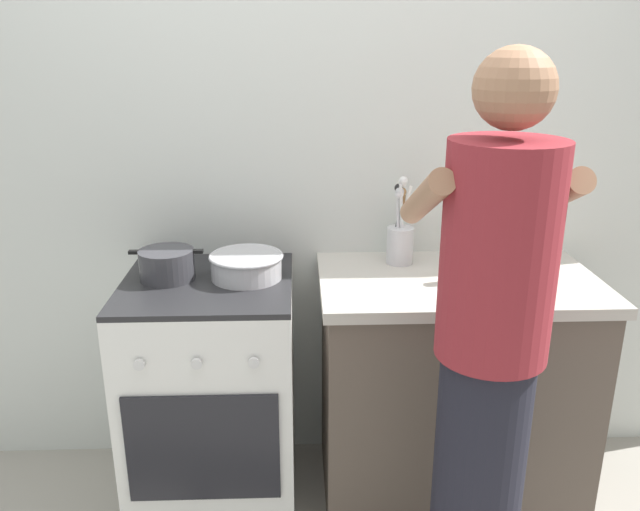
{
  "coord_description": "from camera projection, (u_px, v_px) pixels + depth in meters",
  "views": [
    {
      "loc": [
        -0.03,
        -1.97,
        1.71
      ],
      "look_at": [
        0.05,
        0.12,
        1.0
      ],
      "focal_mm": 35.86,
      "sensor_mm": 36.0,
      "label": 1
    }
  ],
  "objects": [
    {
      "name": "spice_bottle",
      "position": [
        451.0,
        270.0,
        2.22
      ],
      "size": [
        0.04,
        0.04,
        0.09
      ],
      "color": "silver",
      "rests_on": "countertop"
    },
    {
      "name": "back_wall",
      "position": [
        355.0,
        163.0,
        2.49
      ],
      "size": [
        3.2,
        0.1,
        2.5
      ],
      "color": "silver",
      "rests_on": "ground"
    },
    {
      "name": "stove_range",
      "position": [
        213.0,
        393.0,
        2.4
      ],
      "size": [
        0.6,
        0.62,
        0.9
      ],
      "color": "white",
      "rests_on": "ground"
    },
    {
      "name": "person",
      "position": [
        488.0,
        366.0,
        1.75
      ],
      "size": [
        0.41,
        0.5,
        1.7
      ],
      "color": "black",
      "rests_on": "ground"
    },
    {
      "name": "mixing_bowl",
      "position": [
        246.0,
        265.0,
        2.27
      ],
      "size": [
        0.27,
        0.27,
        0.09
      ],
      "color": "#B7B7BC",
      "rests_on": "stove_range"
    },
    {
      "name": "pot",
      "position": [
        167.0,
        265.0,
        2.26
      ],
      "size": [
        0.26,
        0.19,
        0.11
      ],
      "color": "#38383D",
      "rests_on": "stove_range"
    },
    {
      "name": "countertop",
      "position": [
        451.0,
        387.0,
        2.43
      ],
      "size": [
        1.0,
        0.6,
        0.9
      ],
      "color": "brown",
      "rests_on": "ground"
    },
    {
      "name": "oil_bottle",
      "position": [
        522.0,
        253.0,
        2.19
      ],
      "size": [
        0.06,
        0.06,
        0.27
      ],
      "color": "gold",
      "rests_on": "countertop"
    },
    {
      "name": "utensil_crock",
      "position": [
        400.0,
        237.0,
        2.4
      ],
      "size": [
        0.1,
        0.1,
        0.34
      ],
      "color": "silver",
      "rests_on": "countertop"
    }
  ]
}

